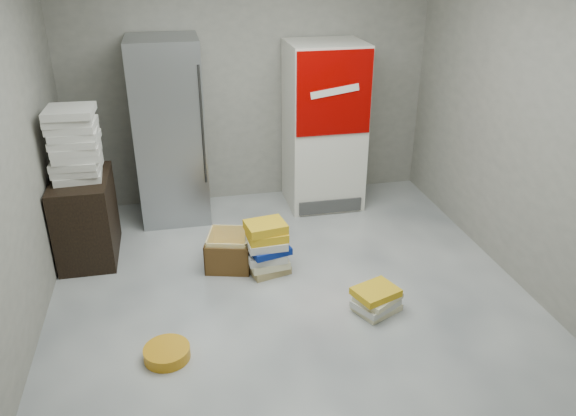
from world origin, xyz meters
The scene contains 10 objects.
ground centered at (0.00, 0.00, 0.00)m, with size 5.00×5.00×0.00m, color silver.
room_shell centered at (0.00, 0.00, 1.80)m, with size 4.04×5.04×2.82m.
steel_fridge centered at (-0.90, 2.13, 0.95)m, with size 0.70×0.72×1.90m.
coke_cooler centered at (0.75, 2.12, 0.90)m, with size 0.80×0.73×1.80m.
wood_shelf centered at (-1.73, 1.40, 0.40)m, with size 0.50×0.80×0.80m, color black.
supply_box_stack centered at (-1.72, 1.41, 1.12)m, with size 0.44×0.44×0.65m.
phonebook_stack_main centered at (-0.13, 0.74, 0.25)m, with size 0.41×0.36×0.50m.
phonebook_stack_side centered at (0.63, -0.02, 0.11)m, with size 0.45×0.41×0.21m.
cardboard_box centered at (-0.45, 0.94, 0.13)m, with size 0.49×0.49×0.33m.
bucket_lid centered at (-1.05, -0.26, 0.04)m, with size 0.34×0.34×0.09m, color orange.
Camera 1 is at (-0.85, -3.57, 2.74)m, focal length 35.00 mm.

